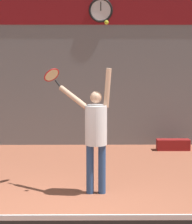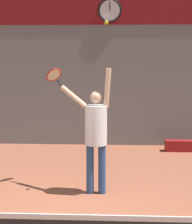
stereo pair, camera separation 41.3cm
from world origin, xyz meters
TOP-DOWN VIEW (x-y plane):
  - back_wall at (0.00, 5.43)m, footprint 18.00×0.10m
  - sponsor_banner at (0.00, 5.37)m, footprint 7.13×0.02m
  - scoreboard_clock at (0.70, 5.35)m, footprint 0.62×0.06m
  - tennis_player at (0.54, 1.53)m, footprint 0.94×0.60m
  - tennis_racket at (-0.25, 2.08)m, footprint 0.38×0.39m
  - tennis_ball at (0.71, 1.50)m, footprint 0.07×0.07m
  - equipment_bag at (2.53, 4.75)m, footprint 0.83×0.26m

SIDE VIEW (x-z plane):
  - equipment_bag at x=2.53m, z-range 0.00..0.28m
  - tennis_player at x=0.54m, z-range 0.03..2.20m
  - tennis_racket at x=-0.25m, z-range 1.84..2.19m
  - back_wall at x=0.00m, z-range 0.00..5.00m
  - tennis_ball at x=0.71m, z-range 2.88..2.95m
  - sponsor_banner at x=0.00m, z-range 3.16..3.89m
  - scoreboard_clock at x=0.70m, z-range 3.22..3.83m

